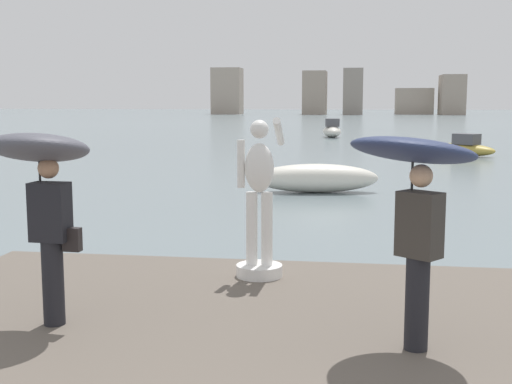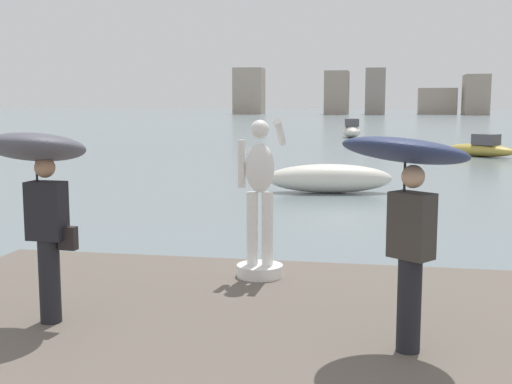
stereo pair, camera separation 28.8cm
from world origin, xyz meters
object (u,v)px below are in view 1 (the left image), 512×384
Objects in this scene: onlooker_right at (415,179)px; boat_mid at (462,148)px; boat_near at (332,130)px; onlooker_left at (42,173)px; boat_far at (316,178)px; statue_white_figure at (259,209)px.

onlooker_right is 0.58× the size of boat_mid.
boat_near is at bearing 92.97° from onlooker_right.
boat_mid is at bearing -67.01° from boat_near.
onlooker_left is 0.53× the size of boat_far.
boat_near reaches higher than boat_mid.
statue_white_figure is 2.99m from onlooker_right.
statue_white_figure is at bearing -104.03° from boat_mid.
onlooker_right is at bearing -99.49° from boat_mid.
statue_white_figure reaches higher than boat_near.
boat_far is (1.98, 13.50, -1.54)m from onlooker_left.
onlooker_right is at bearing -52.66° from statue_white_figure.
statue_white_figure is 1.02× the size of onlooker_right.
onlooker_left is at bearing -106.60° from boat_mid.
boat_far is at bearing -113.59° from boat_mid.
onlooker_left is 29.48m from boat_mid.
onlooker_left is at bearing -98.35° from boat_far.
onlooker_right is (1.77, -2.31, 0.69)m from statue_white_figure.
onlooker_right is (3.67, -0.13, 0.01)m from onlooker_left.
boat_far is at bearing -88.83° from boat_near.
onlooker_right reaches higher than boat_far.
boat_far is (0.64, -31.38, -0.10)m from boat_near.
statue_white_figure is 1.02× the size of onlooker_left.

